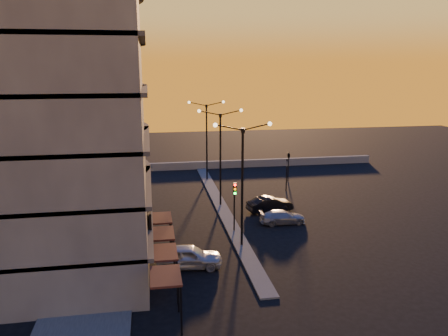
% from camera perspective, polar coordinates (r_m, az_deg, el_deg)
% --- Properties ---
extents(ground, '(120.00, 120.00, 0.00)m').
position_cam_1_polar(ground, '(33.97, 2.32, -10.12)').
color(ground, black).
rests_on(ground, ground).
extents(sidewalk_west, '(5.00, 40.00, 0.12)m').
position_cam_1_polar(sidewalk_west, '(37.19, -15.24, -8.38)').
color(sidewalk_west, '#4D4D4A').
rests_on(sidewalk_west, ground).
extents(median, '(1.20, 36.00, 0.12)m').
position_cam_1_polar(median, '(43.15, -0.46, -4.87)').
color(median, '#4D4D4A').
rests_on(median, ground).
extents(parapet, '(44.00, 0.50, 1.00)m').
position_cam_1_polar(parapet, '(58.59, -1.07, 0.44)').
color(parapet, slate).
rests_on(parapet, ground).
extents(building, '(14.35, 17.08, 25.00)m').
position_cam_1_polar(building, '(31.43, -23.66, 9.31)').
color(building, '#625C56').
rests_on(building, ground).
extents(streetlamp_near, '(4.32, 0.32, 9.51)m').
position_cam_1_polar(streetlamp_near, '(32.17, 2.41, -0.94)').
color(streetlamp_near, black).
rests_on(streetlamp_near, ground).
extents(streetlamp_mid, '(4.32, 0.32, 9.51)m').
position_cam_1_polar(streetlamp_mid, '(41.77, -0.47, 2.37)').
color(streetlamp_mid, black).
rests_on(streetlamp_mid, ground).
extents(streetlamp_far, '(4.32, 0.32, 9.51)m').
position_cam_1_polar(streetlamp_far, '(51.52, -2.28, 4.43)').
color(streetlamp_far, black).
rests_on(streetlamp_far, ground).
extents(traffic_light_main, '(0.28, 0.44, 4.25)m').
position_cam_1_polar(traffic_light_main, '(35.61, 1.40, -4.05)').
color(traffic_light_main, black).
rests_on(traffic_light_main, ground).
extents(signal_east_a, '(0.13, 0.16, 3.60)m').
position_cam_1_polar(signal_east_a, '(48.22, 8.18, -0.75)').
color(signal_east_a, black).
rests_on(signal_east_a, ground).
extents(signal_east_b, '(0.42, 1.99, 3.60)m').
position_cam_1_polar(signal_east_b, '(52.13, 8.45, 1.61)').
color(signal_east_b, black).
rests_on(signal_east_b, ground).
extents(car_hatchback, '(4.79, 2.41, 1.57)m').
position_cam_1_polar(car_hatchback, '(30.43, -4.67, -11.44)').
color(car_hatchback, '#BBBDC3').
rests_on(car_hatchback, ground).
extents(car_sedan, '(4.53, 2.26, 1.43)m').
position_cam_1_polar(car_sedan, '(41.49, 6.00, -4.74)').
color(car_sedan, black).
rests_on(car_sedan, ground).
extents(car_wagon, '(4.06, 1.70, 1.17)m').
position_cam_1_polar(car_wagon, '(38.64, 7.68, -6.36)').
color(car_wagon, '#A5A6AD').
rests_on(car_wagon, ground).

